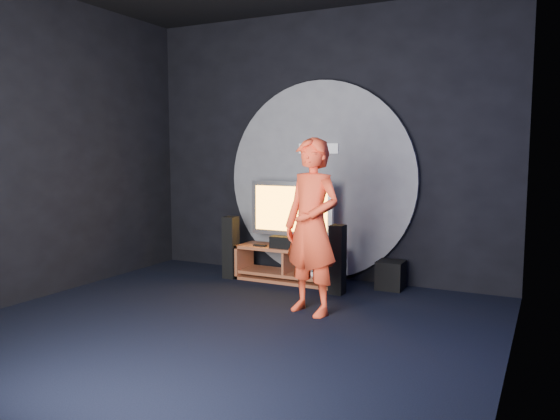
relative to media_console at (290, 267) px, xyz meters
The scene contains 13 objects.
floor 2.07m from the media_console, 83.01° to the right, with size 5.00×5.00×0.00m, color black.
back_wall 1.64m from the media_console, 60.83° to the left, with size 5.00×0.04×3.50m, color black.
left_wall 3.42m from the media_console, 137.65° to the right, with size 0.04×5.00×3.50m, color black.
right_wall 3.77m from the media_console, 36.69° to the right, with size 0.04×5.00×3.50m, color black.
wall_disc_panel 1.20m from the media_console, 57.46° to the left, with size 2.60×0.11×2.60m.
media_console is the anchor object (origin of this frame).
tv 0.72m from the media_console, 96.05° to the left, with size 1.14×0.22×0.85m.
center_speaker 0.35m from the media_console, 94.01° to the right, with size 0.40×0.15×0.15m, color black.
remote 0.47m from the media_console, 162.13° to the right, with size 0.18×0.05×0.02m, color black.
tower_speaker_left 0.83m from the media_console, 167.67° to the right, with size 0.16×0.18×0.82m, color black.
tower_speaker_right 0.86m from the media_console, 21.68° to the right, with size 0.16×0.18×0.82m, color black.
subwoofer 1.30m from the media_console, ahead, with size 0.32×0.32×0.35m, color black.
player 1.58m from the media_console, 55.12° to the right, with size 0.67×0.44×1.83m, color red.
Camera 1 is at (2.75, -4.22, 1.70)m, focal length 35.00 mm.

